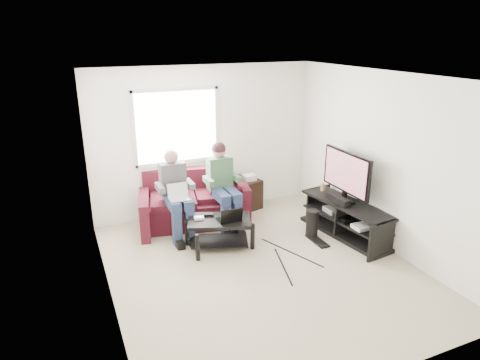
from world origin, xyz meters
name	(u,v)px	position (x,y,z in m)	size (l,w,h in m)	color
floor	(261,267)	(0.00, 0.00, 0.00)	(4.50, 4.50, 0.00)	#BCAB92
ceiling	(264,77)	(0.00, 0.00, 2.60)	(4.50, 4.50, 0.00)	white
wall_back	(205,141)	(0.00, 2.25, 1.30)	(4.50, 4.50, 0.00)	white
wall_front	(381,259)	(0.00, -2.25, 1.30)	(4.50, 4.50, 0.00)	white
wall_left	(102,203)	(-2.00, 0.00, 1.30)	(4.50, 4.50, 0.00)	white
wall_right	(384,162)	(2.00, 0.00, 1.30)	(4.50, 4.50, 0.00)	white
window	(177,127)	(-0.50, 2.23, 1.60)	(1.48, 0.04, 1.28)	white
sofa	(195,204)	(-0.37, 1.82, 0.32)	(2.05, 1.20, 0.88)	#4A121C
person_left	(176,190)	(-0.77, 1.48, 0.75)	(0.40, 0.70, 1.36)	navy
person_right	(223,180)	(0.03, 1.50, 0.81)	(0.40, 0.71, 1.41)	navy
laptop_silver	(179,196)	(-0.77, 1.29, 0.73)	(0.32, 0.22, 0.24)	silver
coffee_table	(219,227)	(-0.31, 0.79, 0.34)	(1.07, 0.86, 0.46)	black
laptop_black	(229,212)	(-0.19, 0.71, 0.58)	(0.34, 0.24, 0.24)	black
controller_a	(199,218)	(-0.59, 0.91, 0.48)	(0.14, 0.09, 0.04)	silver
controller_b	(209,215)	(-0.41, 0.97, 0.48)	(0.14, 0.09, 0.04)	black
controller_c	(234,211)	(-0.01, 0.94, 0.48)	(0.14, 0.09, 0.04)	gray
tv_stand	(346,221)	(1.70, 0.36, 0.25)	(0.73, 1.74, 0.56)	black
tv	(346,174)	(1.70, 0.46, 1.02)	(0.12, 1.10, 0.81)	black
soundbar	(338,199)	(1.58, 0.46, 0.61)	(0.12, 0.50, 0.10)	black
drink_cup	(323,187)	(1.65, 0.99, 0.62)	(0.08, 0.08, 0.12)	#A27546
console_white	(363,226)	(1.70, -0.04, 0.32)	(0.30, 0.22, 0.06)	silver
console_grey	(336,209)	(1.70, 0.66, 0.33)	(0.34, 0.26, 0.08)	gray
console_black	(349,217)	(1.70, 0.31, 0.33)	(0.38, 0.30, 0.07)	black
subwoofer	(312,223)	(1.18, 0.55, 0.22)	(0.19, 0.19, 0.44)	black
keyboard_floor	(317,241)	(1.16, 0.34, 0.01)	(0.16, 0.48, 0.03)	black
end_table	(249,193)	(0.75, 2.01, 0.29)	(0.37, 0.37, 0.65)	black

